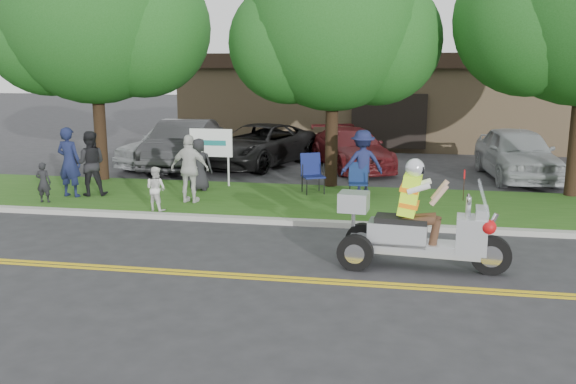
% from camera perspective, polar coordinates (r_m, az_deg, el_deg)
% --- Properties ---
extents(ground, '(120.00, 120.00, 0.00)m').
position_cam_1_polar(ground, '(10.95, -2.71, -7.08)').
color(ground, '#28282B').
rests_on(ground, ground).
extents(centerline_near, '(60.00, 0.10, 0.01)m').
position_cam_1_polar(centerline_near, '(10.42, -3.42, -8.07)').
color(centerline_near, gold).
rests_on(centerline_near, ground).
extents(centerline_far, '(60.00, 0.10, 0.01)m').
position_cam_1_polar(centerline_far, '(10.57, -3.21, -7.78)').
color(centerline_far, gold).
rests_on(centerline_far, ground).
extents(curb, '(60.00, 0.25, 0.12)m').
position_cam_1_polar(curb, '(13.80, 0.10, -2.80)').
color(curb, '#A8A89E').
rests_on(curb, ground).
extents(grass_verge, '(60.00, 4.00, 0.10)m').
position_cam_1_polar(grass_verge, '(15.86, 1.45, -0.88)').
color(grass_verge, '#245115').
rests_on(grass_verge, ground).
extents(commercial_building, '(18.00, 8.20, 4.00)m').
position_cam_1_polar(commercial_building, '(29.12, 9.59, 8.66)').
color(commercial_building, '#9E7F5B').
rests_on(commercial_building, ground).
extents(tree_left, '(6.62, 5.40, 7.78)m').
position_cam_1_polar(tree_left, '(19.29, -17.56, 15.19)').
color(tree_left, '#332114').
rests_on(tree_left, ground).
extents(tree_mid, '(5.88, 4.80, 7.05)m').
position_cam_1_polar(tree_mid, '(17.44, 4.43, 14.72)').
color(tree_mid, '#332114').
rests_on(tree_mid, ground).
extents(business_sign, '(1.25, 0.06, 1.75)m').
position_cam_1_polar(business_sign, '(17.65, -7.20, 4.29)').
color(business_sign, silver).
rests_on(business_sign, ground).
extents(trike_scooter, '(3.01, 1.05, 1.97)m').
position_cam_1_polar(trike_scooter, '(10.97, 11.75, -3.54)').
color(trike_scooter, black).
rests_on(trike_scooter, ground).
extents(lawn_chair_a, '(0.53, 0.55, 0.93)m').
position_cam_1_polar(lawn_chair_a, '(16.06, 6.59, 1.29)').
color(lawn_chair_a, black).
rests_on(lawn_chair_a, grass_verge).
extents(lawn_chair_b, '(0.76, 0.77, 1.07)m').
position_cam_1_polar(lawn_chair_b, '(16.65, 2.24, 2.01)').
color(lawn_chair_b, black).
rests_on(lawn_chair_b, grass_verge).
extents(spectator_adult_left, '(0.73, 0.53, 1.85)m').
position_cam_1_polar(spectator_adult_left, '(17.07, -19.79, 2.66)').
color(spectator_adult_left, '#151B3B').
rests_on(spectator_adult_left, grass_verge).
extents(spectator_adult_mid, '(1.01, 0.89, 1.72)m').
position_cam_1_polar(spectator_adult_mid, '(17.05, -18.03, 2.55)').
color(spectator_adult_mid, black).
rests_on(spectator_adult_mid, grass_verge).
extents(spectator_adult_right, '(1.04, 0.49, 1.73)m').
position_cam_1_polar(spectator_adult_right, '(15.58, -9.16, 2.16)').
color(spectator_adult_right, silver).
rests_on(spectator_adult_right, grass_verge).
extents(spectator_chair_a, '(1.29, 1.00, 1.76)m').
position_cam_1_polar(spectator_chair_a, '(16.30, 6.96, 2.71)').
color(spectator_chair_a, '#191E47').
rests_on(spectator_chair_a, grass_verge).
extents(spectator_chair_b, '(0.77, 0.56, 1.46)m').
position_cam_1_polar(spectator_chair_b, '(17.07, -8.32, 2.57)').
color(spectator_chair_b, black).
rests_on(spectator_chair_b, grass_verge).
extents(child_left, '(0.40, 0.28, 1.03)m').
position_cam_1_polar(child_left, '(16.65, -21.90, 0.85)').
color(child_left, black).
rests_on(child_left, grass_verge).
extents(child_right, '(0.62, 0.55, 1.07)m').
position_cam_1_polar(child_right, '(14.91, -12.26, 0.32)').
color(child_right, silver).
rests_on(child_right, grass_verge).
extents(parked_car_far_left, '(3.44, 5.12, 1.62)m').
position_cam_1_polar(parked_car_far_left, '(22.00, -10.52, 4.50)').
color(parked_car_far_left, '#AAADB1').
rests_on(parked_car_far_left, ground).
extents(parked_car_left, '(2.00, 5.04, 1.63)m').
position_cam_1_polar(parked_car_left, '(21.70, -9.76, 4.45)').
color(parked_car_left, '#343437').
rests_on(parked_car_left, ground).
extents(parked_car_mid, '(4.09, 5.77, 1.46)m').
position_cam_1_polar(parked_car_mid, '(21.80, -2.75, 4.41)').
color(parked_car_mid, black).
rests_on(parked_car_mid, ground).
extents(parked_car_right, '(3.65, 5.11, 1.37)m').
position_cam_1_polar(parked_car_right, '(21.28, 5.94, 4.06)').
color(parked_car_right, '#551317').
rests_on(parked_car_right, ground).
extents(parked_car_far_right, '(2.32, 4.92, 1.63)m').
position_cam_1_polar(parked_car_far_right, '(20.50, 20.63, 3.42)').
color(parked_car_far_right, '#A3A6AA').
rests_on(parked_car_far_right, ground).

